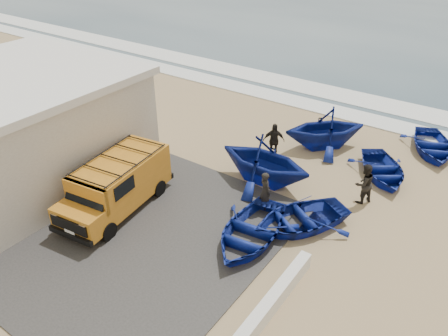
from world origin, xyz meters
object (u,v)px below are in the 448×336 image
Objects in this scene: boat_near_right at (300,218)px; fisherman_middle at (364,184)px; boat_near_left at (250,231)px; boat_mid_left at (264,160)px; boat_far_left at (325,128)px; parapet at (257,322)px; building at (8,129)px; fisherman_front at (265,191)px; boat_mid_right at (382,170)px; fisherman_back at (274,141)px; boat_far_right at (433,145)px; van at (117,183)px.

fisherman_middle reaches higher than boat_near_right.
boat_mid_left reaches higher than boat_near_left.
boat_far_left is 4.51m from fisherman_middle.
boat_near_right is at bearing -29.99° from boat_far_left.
boat_near_right reaches higher than parapet.
fisherman_front is at bearing 21.47° from building.
parapet is 1.56× the size of boat_far_left.
fisherman_front is (-1.58, 0.21, 0.42)m from boat_near_right.
building is 15.57m from boat_mid_right.
fisherman_middle is 4.68m from fisherman_back.
fisherman_back is at bearing 162.57° from boat_near_right.
boat_far_right is 2.13× the size of fisherman_back.
parapet is 1.63× the size of boat_near_right.
boat_far_left is (-0.75, 7.75, 0.61)m from boat_near_left.
fisherman_back is at bearing -165.31° from boat_far_right.
boat_near_left is at bearing -103.03° from fisherman_back.
van is at bearing -151.10° from boat_far_right.
fisherman_middle reaches higher than fisherman_front.
building is at bearing 179.61° from boat_mid_right.
building reaches higher than parapet.
boat_far_left is 2.32× the size of fisherman_middle.
building reaches higher than fisherman_middle.
boat_near_left is at bearing -144.27° from boat_mid_right.
boat_far_right is 7.48m from fisherman_back.
boat_far_right is (8.70, 11.37, -0.73)m from van.
building is 2.56× the size of boat_near_right.
fisherman_middle is (2.85, 2.57, 0.03)m from fisherman_front.
fisherman_front is at bearing -147.79° from boat_mid_left.
building is at bearing -172.39° from fisherman_back.
fisherman_back is (-0.72, 2.05, -0.22)m from boat_mid_left.
boat_far_right is 5.87m from fisherman_middle.
fisherman_back reaches higher than fisherman_front.
fisherman_middle is 0.99× the size of fisherman_back.
boat_far_left is at bearing -56.52° from fisherman_front.
building is 2.78× the size of boat_mid_right.
van is at bearing -20.00° from fisherman_middle.
boat_far_left reaches higher than boat_near_left.
boat_mid_left is (3.56, 4.69, -0.04)m from van.
boat_mid_left is at bearing 45.65° from van.
building is 2.35× the size of boat_mid_left.
van is 9.32m from fisherman_middle.
boat_mid_right is at bearing -149.25° from fisherman_middle.
boat_near_right is 1.09× the size of boat_mid_right.
parapet is at bearing -120.23° from boat_far_right.
building is 10.48m from boat_mid_left.
boat_near_left is 10.78m from boat_far_right.
boat_mid_left is at bearing -175.03° from boat_mid_right.
boat_far_left is (-3.14, 1.03, 0.66)m from boat_mid_right.
building is 12.68m from parapet.
boat_near_left reaches higher than boat_far_right.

